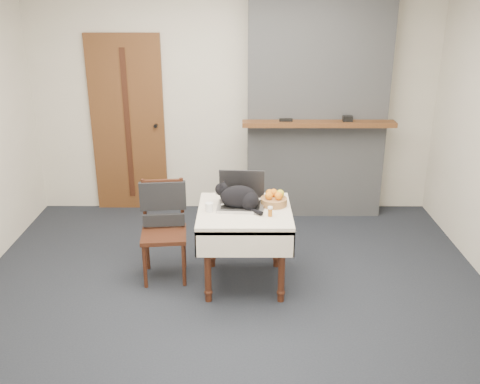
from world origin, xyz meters
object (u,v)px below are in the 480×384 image
object	(u,v)px
laptop	(241,197)
chair	(163,216)
door	(128,125)
cat	(240,197)
cream_jar	(209,207)
side_table	(245,222)
pill_bottle	(270,211)
fruit_basket	(274,199)

from	to	relation	value
laptop	chair	size ratio (longest dim) A/B	0.46
door	cat	world-z (taller)	door
chair	cream_jar	bearing A→B (deg)	-34.73
side_table	laptop	distance (m)	0.21
pill_bottle	fruit_basket	bearing A→B (deg)	79.71
cream_jar	cat	bearing A→B (deg)	15.94
side_table	laptop	world-z (taller)	laptop
side_table	door	bearing A→B (deg)	126.62
cat	chair	bearing A→B (deg)	-172.13
pill_bottle	side_table	bearing A→B (deg)	144.72
laptop	fruit_basket	world-z (taller)	laptop
side_table	cat	size ratio (longest dim) A/B	1.86
laptop	pill_bottle	world-z (taller)	laptop
fruit_basket	pill_bottle	bearing A→B (deg)	-100.29
side_table	chair	xyz separation A→B (m)	(-0.71, 0.19, -0.03)
cream_jar	laptop	bearing A→B (deg)	29.00
side_table	pill_bottle	distance (m)	0.30
side_table	cream_jar	size ratio (longest dim) A/B	10.45
laptop	cat	bearing A→B (deg)	-95.36
door	cream_jar	xyz separation A→B (m)	(1.02, -1.81, -0.26)
cat	chair	distance (m)	0.73
laptop	pill_bottle	distance (m)	0.34
cat	fruit_basket	distance (m)	0.30
side_table	laptop	size ratio (longest dim) A/B	1.92
cream_jar	pill_bottle	size ratio (longest dim) A/B	0.91
cream_jar	chair	distance (m)	0.51
chair	pill_bottle	bearing A→B (deg)	-25.44
side_table	pill_bottle	world-z (taller)	pill_bottle
side_table	chair	world-z (taller)	chair
cat	pill_bottle	distance (m)	0.30
door	cat	bearing A→B (deg)	-53.89
door	fruit_basket	size ratio (longest dim) A/B	8.83
cream_jar	chair	world-z (taller)	chair
laptop	chair	xyz separation A→B (m)	(-0.69, 0.09, -0.21)
cream_jar	pill_bottle	distance (m)	0.51
fruit_basket	door	bearing A→B (deg)	133.17
side_table	pill_bottle	size ratio (longest dim) A/B	9.47
laptop	fruit_basket	size ratio (longest dim) A/B	1.80
cream_jar	pill_bottle	world-z (taller)	pill_bottle
cream_jar	pill_bottle	xyz separation A→B (m)	(0.50, -0.10, 0.01)
side_table	cat	xyz separation A→B (m)	(-0.04, 0.02, 0.21)
pill_bottle	laptop	bearing A→B (deg)	134.08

